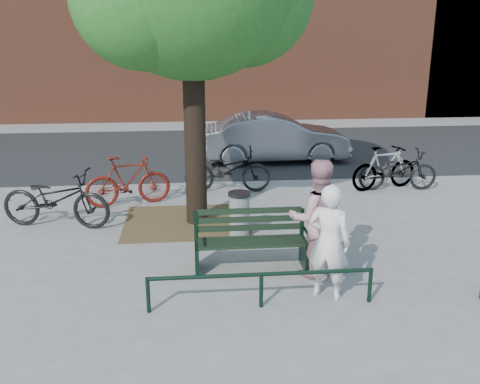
{
  "coord_description": "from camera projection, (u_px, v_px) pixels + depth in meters",
  "views": [
    {
      "loc": [
        -0.89,
        -7.6,
        3.6
      ],
      "look_at": [
        -0.08,
        1.0,
        0.96
      ],
      "focal_mm": 40.0,
      "sensor_mm": 36.0,
      "label": 1
    }
  ],
  "objects": [
    {
      "name": "dirt_pit",
      "position": [
        187.0,
        222.0,
        10.37
      ],
      "size": [
        2.4,
        2.0,
        0.02
      ],
      "primitive_type": "cube",
      "color": "brown",
      "rests_on": "ground"
    },
    {
      "name": "person_left",
      "position": [
        329.0,
        242.0,
        7.27
      ],
      "size": [
        0.71,
        0.64,
        1.64
      ],
      "primitive_type": "imported",
      "rotation": [
        0.0,
        0.0,
        2.61
      ],
      "color": "silver",
      "rests_on": "ground"
    },
    {
      "name": "parked_car",
      "position": [
        274.0,
        138.0,
        14.93
      ],
      "size": [
        4.15,
        1.57,
        1.35
      ],
      "primitive_type": "imported",
      "rotation": [
        0.0,
        0.0,
        1.6
      ],
      "color": "slate",
      "rests_on": "ground"
    },
    {
      "name": "ground",
      "position": [
        251.0,
        269.0,
        8.37
      ],
      "size": [
        90.0,
        90.0,
        0.0
      ],
      "primitive_type": "plane",
      "color": "gray",
      "rests_on": "ground"
    },
    {
      "name": "bicycle_a",
      "position": [
        56.0,
        199.0,
        10.0
      ],
      "size": [
        2.2,
        1.17,
        1.1
      ],
      "primitive_type": "imported",
      "rotation": [
        0.0,
        0.0,
        1.35
      ],
      "color": "black",
      "rests_on": "ground"
    },
    {
      "name": "guard_railing",
      "position": [
        261.0,
        280.0,
        7.11
      ],
      "size": [
        3.06,
        0.06,
        0.51
      ],
      "color": "black",
      "rests_on": "ground"
    },
    {
      "name": "litter_bin",
      "position": [
        239.0,
        214.0,
        9.57
      ],
      "size": [
        0.41,
        0.41,
        0.83
      ],
      "color": "gray",
      "rests_on": "ground"
    },
    {
      "name": "park_bench",
      "position": [
        250.0,
        238.0,
        8.31
      ],
      "size": [
        1.74,
        0.54,
        0.97
      ],
      "color": "black",
      "rests_on": "ground"
    },
    {
      "name": "bicycle_c",
      "position": [
        228.0,
        170.0,
        12.19
      ],
      "size": [
        2.01,
        0.82,
        1.04
      ],
      "primitive_type": "imported",
      "rotation": [
        0.0,
        0.0,
        1.5
      ],
      "color": "black",
      "rests_on": "ground"
    },
    {
      "name": "bicycle_b",
      "position": [
        128.0,
        181.0,
        11.23
      ],
      "size": [
        1.86,
        0.93,
        1.07
      ],
      "primitive_type": "imported",
      "rotation": [
        0.0,
        0.0,
        1.82
      ],
      "color": "#51120B",
      "rests_on": "ground"
    },
    {
      "name": "road",
      "position": [
        219.0,
        150.0,
        16.46
      ],
      "size": [
        40.0,
        7.0,
        0.01
      ],
      "primitive_type": "cube",
      "color": "black",
      "rests_on": "ground"
    },
    {
      "name": "person_right",
      "position": [
        317.0,
        218.0,
        7.93
      ],
      "size": [
        0.89,
        0.7,
        1.81
      ],
      "primitive_type": "imported",
      "rotation": [
        0.0,
        0.0,
        3.16
      ],
      "color": "#B47C85",
      "rests_on": "ground"
    },
    {
      "name": "bicycle_e",
      "position": [
        398.0,
        170.0,
        12.34
      ],
      "size": [
        1.84,
        0.71,
        0.95
      ],
      "primitive_type": "imported",
      "rotation": [
        0.0,
        0.0,
        1.53
      ],
      "color": "black",
      "rests_on": "ground"
    },
    {
      "name": "bicycle_d",
      "position": [
        384.0,
        168.0,
        12.38
      ],
      "size": [
        1.77,
        0.93,
        1.03
      ],
      "primitive_type": "imported",
      "rotation": [
        0.0,
        0.0,
        1.85
      ],
      "color": "gray",
      "rests_on": "ground"
    }
  ]
}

